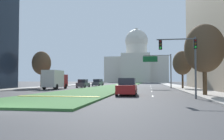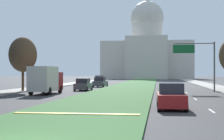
{
  "view_description": "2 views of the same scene",
  "coord_description": "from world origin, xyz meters",
  "views": [
    {
      "loc": [
        7.82,
        -11.53,
        1.58
      ],
      "look_at": [
        -0.92,
        44.31,
        3.92
      ],
      "focal_mm": 38.6,
      "sensor_mm": 36.0,
      "label": 1
    },
    {
      "loc": [
        4.65,
        -11.04,
        2.5
      ],
      "look_at": [
        -0.43,
        27.07,
        2.79
      ],
      "focal_mm": 55.85,
      "sensor_mm": 36.0,
      "label": 2
    }
  ],
  "objects": [
    {
      "name": "ground_plane",
      "position": [
        0.0,
        67.86,
        0.0
      ],
      "size": [
        298.56,
        298.56,
        0.0
      ],
      "primitive_type": "plane",
      "color": "#3D3D3F"
    },
    {
      "name": "grass_median",
      "position": [
        0.0,
        61.07,
        0.07
      ],
      "size": [
        8.12,
        122.14,
        0.14
      ],
      "primitive_type": "cube",
      "color": "#386B33",
      "rests_on": "ground_plane"
    },
    {
      "name": "median_curb_nose",
      "position": [
        0.0,
        8.33,
        0.16
      ],
      "size": [
        7.31,
        0.5,
        0.04
      ],
      "primitive_type": "cube",
      "color": "gold",
      "rests_on": "grass_median"
    },
    {
      "name": "lane_dashes_right",
      "position": [
        8.1,
        36.3,
        0.0
      ],
      "size": [
        0.16,
        48.14,
        0.01
      ],
      "color": "silver",
      "rests_on": "ground_plane"
    },
    {
      "name": "sidewalk_left",
      "position": [
        -14.13,
        54.28,
        0.07
      ],
      "size": [
        4.0,
        122.14,
        0.15
      ],
      "primitive_type": "cube",
      "color": "#9E9991",
      "rests_on": "ground_plane"
    },
    {
      "name": "sidewalk_right",
      "position": [
        14.13,
        54.28,
        0.07
      ],
      "size": [
        4.0,
        122.14,
        0.15
      ],
      "primitive_type": "cube",
      "color": "#9E9991",
      "rests_on": "ground_plane"
    },
    {
      "name": "capitol_building",
      "position": [
        0.0,
        134.92,
        11.8
      ],
      "size": [
        37.09,
        22.46,
        33.37
      ],
      "color": "beige",
      "rests_on": "ground_plane"
    },
    {
      "name": "overhead_guide_sign",
      "position": [
        9.85,
        35.25,
        4.64
      ],
      "size": [
        5.38,
        0.2,
        6.5
      ],
      "color": "#515456",
      "rests_on": "ground_plane"
    },
    {
      "name": "street_tree_left_mid",
      "position": [
        -12.71,
        31.94,
        4.82
      ],
      "size": [
        3.61,
        3.61,
        7.1
      ],
      "color": "#4C3823",
      "rests_on": "ground_plane"
    },
    {
      "name": "sedan_lead_stopped",
      "position": [
        5.51,
        13.27,
        0.83
      ],
      "size": [
        1.99,
        4.68,
        1.77
      ],
      "color": "maroon",
      "rests_on": "ground_plane"
    },
    {
      "name": "sedan_midblock",
      "position": [
        -5.73,
        36.56,
        0.8
      ],
      "size": [
        1.93,
        4.22,
        1.7
      ],
      "color": "#4C5156",
      "rests_on": "ground_plane"
    },
    {
      "name": "sedan_distant",
      "position": [
        -5.37,
        48.68,
        0.83
      ],
      "size": [
        2.12,
        4.25,
        1.77
      ],
      "color": "#4C5156",
      "rests_on": "ground_plane"
    },
    {
      "name": "sedan_far_horizon",
      "position": [
        -8.46,
        66.39,
        0.86
      ],
      "size": [
        1.93,
        4.48,
        1.86
      ],
      "color": "#4C5156",
      "rests_on": "ground_plane"
    },
    {
      "name": "box_truck_delivery",
      "position": [
        -8.34,
        28.0,
        1.68
      ],
      "size": [
        2.4,
        6.4,
        3.2
      ],
      "color": "maroon",
      "rests_on": "ground_plane"
    }
  ]
}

